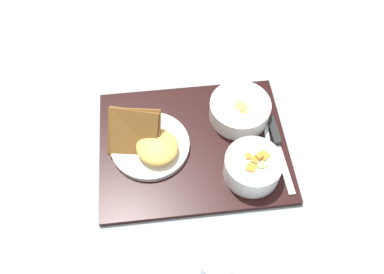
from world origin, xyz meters
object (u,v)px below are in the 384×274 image
Objects in this scene: bowl_salad at (252,166)px; knife at (275,138)px; plate_main at (146,142)px; glass_water at (215,269)px; spoon at (267,148)px; bowl_soup at (239,109)px.

bowl_salad reaches higher than knife.
glass_water is (-0.14, 0.27, 0.01)m from plate_main.
plate_main is 0.27m from spoon.
glass_water is (0.08, 0.21, 0.00)m from bowl_salad.
glass_water is at bearing -24.92° from spoon.
bowl_salad is at bearing 96.83° from bowl_soup.
bowl_soup is at bearing -146.63° from spoon.
plate_main reaches higher than knife.
glass_water is at bearing 68.93° from bowl_salad.
knife is at bearing 139.92° from bowl_soup.
bowl_salad is 0.63× the size of knife.
spoon is (-0.04, -0.06, -0.03)m from bowl_salad.
bowl_soup reaches higher than spoon.
plate_main is 0.31m from glass_water.
bowl_soup is 0.73× the size of knife.
glass_water reaches higher than spoon.
plate_main is 1.71× the size of glass_water.
bowl_soup reaches higher than knife.
bowl_salad is 0.08m from spoon.
bowl_salad reaches higher than bowl_soup.
spoon is (0.02, 0.02, -0.00)m from knife.
knife is (-0.06, -0.08, -0.02)m from bowl_salad.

